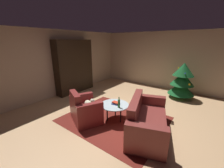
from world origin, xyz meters
name	(u,v)px	position (x,y,z in m)	size (l,w,h in m)	color
ground_plane	(124,116)	(0.00, 0.00, 0.00)	(8.09, 8.09, 0.00)	tan
wall_back	(164,61)	(0.00, 3.40, 1.28)	(6.25, 0.06, 2.56)	tan
wall_left	(59,63)	(-3.09, 0.00, 1.28)	(0.06, 6.86, 2.56)	tan
area_rug	(114,119)	(-0.12, -0.33, 0.00)	(2.70, 2.23, 0.01)	maroon
bookshelf_unit	(77,67)	(-2.83, 0.68, 1.08)	(0.38, 1.72, 2.20)	black
armchair_red	(85,110)	(-0.74, -0.85, 0.31)	(1.12, 1.01, 0.86)	maroon
couch_red	(146,121)	(0.83, -0.32, 0.30)	(1.34, 1.91, 0.86)	maroon
coffee_table	(115,106)	(-0.11, -0.33, 0.43)	(0.79, 0.79, 0.47)	black
book_stack_on_table	(116,103)	(-0.09, -0.30, 0.50)	(0.22, 0.17, 0.07)	#364190
bottle_on_table	(119,103)	(0.09, -0.41, 0.58)	(0.06, 0.06, 0.29)	#226023
decorated_tree	(182,80)	(1.01, 2.52, 0.71)	(0.95, 0.95, 1.37)	brown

